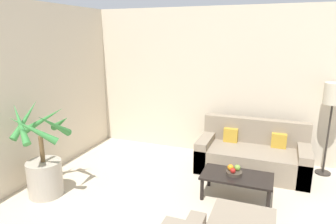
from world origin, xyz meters
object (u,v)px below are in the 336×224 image
at_px(floor_lamp, 333,99).
at_px(coffee_table, 237,178).
at_px(potted_palm, 44,165).
at_px(apple_green, 237,168).
at_px(apple_red, 233,171).
at_px(sofa_loveseat, 252,155).
at_px(orange_fruit, 231,167).
at_px(fruit_bowl, 234,173).

height_order(floor_lamp, coffee_table, floor_lamp).
bearing_deg(potted_palm, apple_green, 19.93).
relative_size(coffee_table, apple_red, 13.18).
distance_m(sofa_loveseat, orange_fruit, 0.99).
relative_size(floor_lamp, coffee_table, 1.57).
relative_size(apple_red, apple_green, 0.87).
bearing_deg(orange_fruit, apple_red, -58.79).
bearing_deg(fruit_bowl, apple_red, -98.77).
distance_m(coffee_table, apple_green, 0.14).
xyz_separation_m(floor_lamp, orange_fruit, (-1.33, -1.24, -0.82)).
distance_m(potted_palm, apple_green, 2.69).
height_order(floor_lamp, apple_green, floor_lamp).
distance_m(potted_palm, fruit_bowl, 2.65).
bearing_deg(coffee_table, apple_green, 97.92).
height_order(apple_green, orange_fruit, orange_fruit).
distance_m(coffee_table, fruit_bowl, 0.08).
height_order(floor_lamp, apple_red, floor_lamp).
bearing_deg(floor_lamp, potted_palm, -150.49).
distance_m(apple_red, orange_fruit, 0.09).
relative_size(floor_lamp, fruit_bowl, 6.85).
bearing_deg(apple_green, floor_lamp, 44.50).
bearing_deg(apple_red, coffee_table, 41.56).
bearing_deg(potted_palm, sofa_loveseat, 34.77).
distance_m(coffee_table, apple_red, 0.14).
distance_m(apple_red, apple_green, 0.11).
xyz_separation_m(apple_red, apple_green, (0.04, 0.10, 0.01)).
bearing_deg(orange_fruit, sofa_loveseat, 77.59).
bearing_deg(sofa_loveseat, floor_lamp, 14.63).
xyz_separation_m(floor_lamp, apple_green, (-1.24, -1.21, -0.82)).
relative_size(sofa_loveseat, coffee_table, 1.83).
relative_size(sofa_loveseat, fruit_bowl, 8.00).
relative_size(potted_palm, apple_red, 18.62).
bearing_deg(sofa_loveseat, apple_green, -97.41).
distance_m(potted_palm, floor_lamp, 4.40).
xyz_separation_m(potted_palm, coffee_table, (2.54, 0.86, -0.16)).
distance_m(sofa_loveseat, apple_red, 1.05).
xyz_separation_m(apple_red, orange_fruit, (-0.05, 0.07, 0.01)).
bearing_deg(fruit_bowl, floor_lamp, 44.73).
bearing_deg(coffee_table, apple_red, -138.44).
bearing_deg(apple_red, potted_palm, -161.88).
height_order(sofa_loveseat, coffee_table, sofa_loveseat).
height_order(fruit_bowl, apple_red, apple_red).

